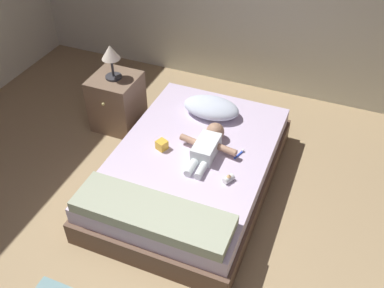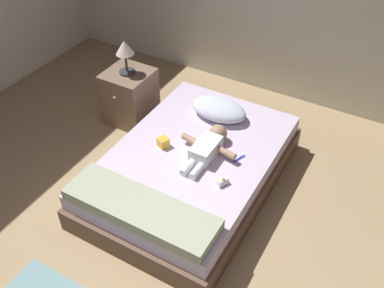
% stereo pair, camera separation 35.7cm
% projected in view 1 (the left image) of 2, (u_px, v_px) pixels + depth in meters
% --- Properties ---
extents(bed, '(1.31, 1.94, 0.37)m').
position_uv_depth(bed, '(192.00, 169.00, 3.76)').
color(bed, brown).
rests_on(bed, ground_plane).
extents(pillow, '(0.53, 0.32, 0.16)m').
position_uv_depth(pillow, '(211.00, 108.00, 4.00)').
color(pillow, silver).
rests_on(pillow, bed).
extents(baby, '(0.51, 0.61, 0.16)m').
position_uv_depth(baby, '(208.00, 145.00, 3.62)').
color(baby, white).
rests_on(baby, bed).
extents(toothbrush, '(0.05, 0.13, 0.02)m').
position_uv_depth(toothbrush, '(239.00, 154.00, 3.62)').
color(toothbrush, blue).
rests_on(toothbrush, bed).
extents(nightstand, '(0.44, 0.47, 0.57)m').
position_uv_depth(nightstand, '(117.00, 102.00, 4.36)').
color(nightstand, '#7A604A').
rests_on(nightstand, ground_plane).
extents(lamp, '(0.18, 0.18, 0.34)m').
position_uv_depth(lamp, '(111.00, 55.00, 4.01)').
color(lamp, '#333338').
rests_on(lamp, nightstand).
extents(blanket, '(1.18, 0.36, 0.09)m').
position_uv_depth(blanket, '(152.00, 213.00, 3.08)').
color(blanket, '#A5AE91').
rests_on(blanket, bed).
extents(toy_block, '(0.11, 0.11, 0.08)m').
position_uv_depth(toy_block, '(162.00, 145.00, 3.66)').
color(toy_block, gold).
rests_on(toy_block, bed).
extents(baby_bottle, '(0.09, 0.10, 0.08)m').
position_uv_depth(baby_bottle, '(229.00, 179.00, 3.37)').
color(baby_bottle, white).
rests_on(baby_bottle, bed).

